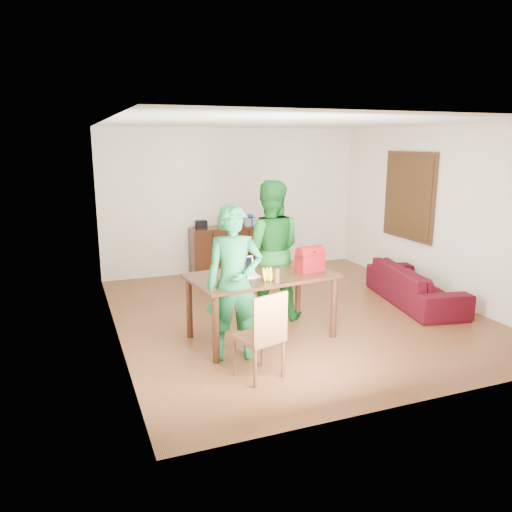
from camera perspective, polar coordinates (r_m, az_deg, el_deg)
name	(u,v)px	position (r m, az deg, el deg)	size (l,w,h in m)	color
room	(292,224)	(7.17, 4.17, 3.73)	(5.20, 5.70, 2.90)	#462111
table	(262,283)	(6.25, 0.66, -3.06)	(1.89, 1.21, 0.84)	black
chair	(260,352)	(5.37, 0.43, -10.97)	(0.54, 0.52, 0.96)	brown
person_near	(234,283)	(5.64, -2.50, -3.12)	(0.65, 0.43, 1.79)	#13572A
person_far	(269,250)	(6.96, 1.53, 0.65)	(0.94, 0.74, 1.94)	#125117
laptop	(246,273)	(6.10, -1.13, -1.98)	(0.32, 0.23, 0.22)	white
bananas	(268,279)	(5.91, 1.35, -2.60)	(0.17, 0.11, 0.07)	gold
bottle	(277,274)	(5.85, 2.40, -2.12)	(0.06, 0.06, 0.19)	#523412
red_bag	(310,261)	(6.39, 6.18, -0.60)	(0.35, 0.20, 0.26)	#6E0C07
sofa	(415,285)	(8.10, 17.72, -3.18)	(1.97, 0.77, 0.58)	#350706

